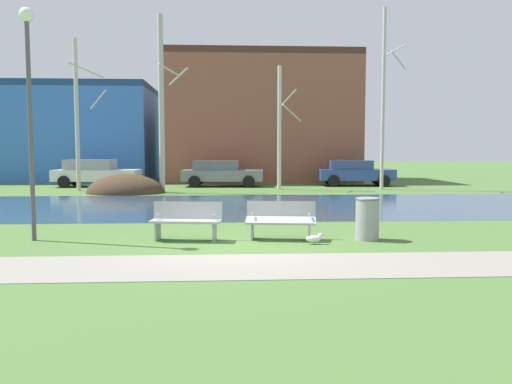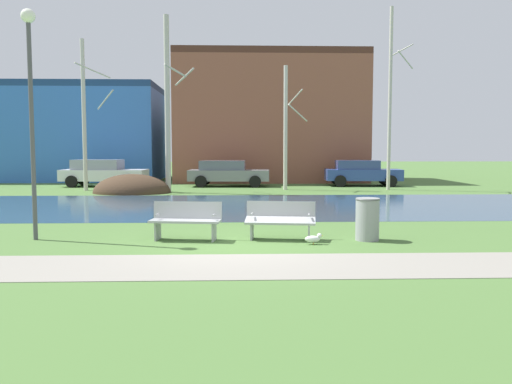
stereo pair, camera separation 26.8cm
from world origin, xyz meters
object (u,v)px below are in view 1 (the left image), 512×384
(seagull, at_px, (314,238))
(parked_hatch_third_blue, at_px, (355,172))
(bench_right, at_px, (281,219))
(bench_left, at_px, (186,220))
(streetlamp, at_px, (29,86))
(trash_bin, at_px, (367,218))
(parked_sedan_second_grey, at_px, (221,173))
(parked_van_nearest_white, at_px, (95,172))

(seagull, distance_m, parked_hatch_third_blue, 18.49)
(bench_right, bearing_deg, bench_left, -180.00)
(streetlamp, bearing_deg, trash_bin, -2.62)
(bench_right, bearing_deg, streetlamp, 178.30)
(trash_bin, height_order, parked_sedan_second_grey, parked_sedan_second_grey)
(parked_van_nearest_white, height_order, parked_hatch_third_blue, parked_van_nearest_white)
(bench_left, distance_m, parked_sedan_second_grey, 16.98)
(seagull, height_order, parked_van_nearest_white, parked_van_nearest_white)
(bench_right, relative_size, seagull, 4.12)
(seagull, xyz_separation_m, parked_hatch_third_blue, (5.22, 17.72, 0.62))
(trash_bin, bearing_deg, parked_van_nearest_white, 120.72)
(trash_bin, relative_size, parked_van_nearest_white, 0.21)
(parked_hatch_third_blue, bearing_deg, bench_left, -115.29)
(bench_right, xyz_separation_m, parked_sedan_second_grey, (-1.53, 16.96, 0.28))
(streetlamp, bearing_deg, bench_right, -1.70)
(bench_left, distance_m, parked_hatch_third_blue, 18.87)
(parked_sedan_second_grey, xyz_separation_m, parked_hatch_third_blue, (7.42, 0.10, 0.00))
(bench_left, bearing_deg, seagull, -13.20)
(bench_right, bearing_deg, parked_hatch_third_blue, 70.95)
(streetlamp, height_order, parked_van_nearest_white, streetlamp)
(bench_left, bearing_deg, parked_sedan_second_grey, 87.84)
(bench_right, relative_size, parked_hatch_third_blue, 0.40)
(seagull, height_order, streetlamp, streetlamp)
(bench_left, distance_m, seagull, 2.94)
(seagull, relative_size, parked_sedan_second_grey, 0.09)
(parked_sedan_second_grey, bearing_deg, parked_van_nearest_white, 178.09)
(trash_bin, xyz_separation_m, seagull, (-1.30, -0.49, -0.37))
(streetlamp, bearing_deg, bench_left, -2.76)
(trash_bin, distance_m, parked_sedan_second_grey, 17.50)
(bench_left, xyz_separation_m, trash_bin, (4.14, -0.18, 0.03))
(parked_van_nearest_white, bearing_deg, bench_right, -64.09)
(parked_sedan_second_grey, bearing_deg, parked_hatch_third_blue, 0.74)
(bench_left, bearing_deg, trash_bin, -2.50)
(streetlamp, distance_m, parked_van_nearest_white, 17.45)
(trash_bin, height_order, parked_van_nearest_white, parked_van_nearest_white)
(parked_sedan_second_grey, bearing_deg, bench_left, -92.16)
(bench_left, relative_size, streetlamp, 0.32)
(bench_right, xyz_separation_m, trash_bin, (1.97, -0.18, 0.03))
(trash_bin, distance_m, parked_van_nearest_white, 20.21)
(bench_left, height_order, parked_van_nearest_white, parked_van_nearest_white)
(bench_right, bearing_deg, parked_sedan_second_grey, 95.15)
(seagull, relative_size, streetlamp, 0.08)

